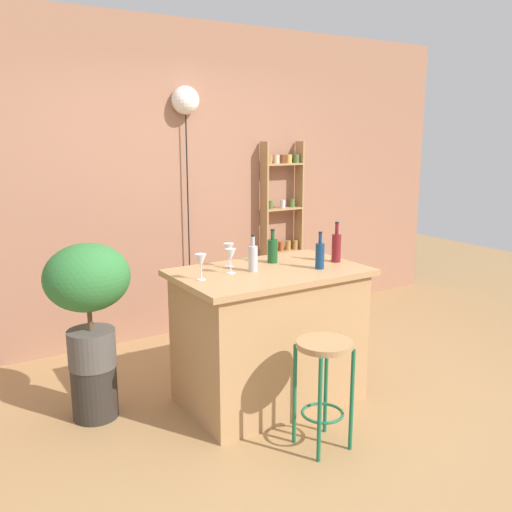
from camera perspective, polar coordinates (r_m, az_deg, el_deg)
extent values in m
plane|color=#A37A4C|center=(3.85, 3.87, -16.00)|extent=(12.00, 12.00, 0.00)
cube|color=#9E6B51|center=(5.11, -8.91, 7.44)|extent=(6.40, 0.10, 2.80)
cube|color=tan|center=(3.88, 1.34, -8.41)|extent=(1.17, 0.73, 0.90)
cube|color=tan|center=(3.74, 1.38, -1.69)|extent=(1.27, 0.79, 0.04)
cylinder|color=#196642|center=(3.25, 6.51, -15.43)|extent=(0.02, 0.02, 0.63)
cylinder|color=#196642|center=(3.39, 9.75, -14.32)|extent=(0.02, 0.02, 0.63)
cylinder|color=#196642|center=(3.42, 3.97, -13.91)|extent=(0.02, 0.02, 0.63)
cylinder|color=#196642|center=(3.55, 7.15, -12.94)|extent=(0.02, 0.02, 0.63)
torus|color=#196642|center=(3.45, 6.80, -15.64)|extent=(0.26, 0.26, 0.02)
cylinder|color=#A87F51|center=(3.27, 7.00, -8.93)|extent=(0.33, 0.33, 0.03)
cube|color=#A87F51|center=(5.49, 0.84, 2.43)|extent=(0.02, 0.13, 1.76)
cube|color=#A87F51|center=(5.73, 4.38, 2.81)|extent=(0.02, 0.13, 1.76)
cube|color=#A87F51|center=(5.76, 2.59, -3.85)|extent=(0.40, 0.13, 0.02)
cylinder|color=gold|center=(5.66, 1.28, -3.61)|extent=(0.06, 0.06, 0.08)
cylinder|color=#4C7033|center=(5.72, 2.08, -3.43)|extent=(0.06, 0.06, 0.08)
cylinder|color=gold|center=(5.76, 3.01, -3.32)|extent=(0.06, 0.06, 0.08)
cylinder|color=#AD7A38|center=(5.82, 3.81, -3.17)|extent=(0.06, 0.06, 0.08)
cube|color=#A87F51|center=(5.65, 2.63, 0.43)|extent=(0.40, 0.13, 0.02)
cylinder|color=#994C23|center=(5.55, 1.35, 0.82)|extent=(0.06, 0.06, 0.10)
cylinder|color=#994C23|center=(5.59, 1.96, 0.91)|extent=(0.06, 0.06, 0.10)
cylinder|color=#994C23|center=(5.65, 2.57, 1.01)|extent=(0.06, 0.06, 0.10)
cylinder|color=#AD7A38|center=(5.69, 3.29, 1.10)|extent=(0.06, 0.06, 0.10)
cylinder|color=#AD7A38|center=(5.73, 4.04, 1.17)|extent=(0.06, 0.06, 0.10)
cube|color=#A87F51|center=(5.57, 2.67, 4.84)|extent=(0.40, 0.13, 0.02)
cylinder|color=#4C7033|center=(5.50, 1.50, 5.27)|extent=(0.05, 0.05, 0.08)
cylinder|color=silver|center=(5.56, 2.75, 5.34)|extent=(0.05, 0.05, 0.08)
cylinder|color=#4C7033|center=(5.65, 3.73, 5.43)|extent=(0.05, 0.05, 0.08)
cube|color=#A87F51|center=(5.53, 2.72, 9.35)|extent=(0.40, 0.13, 0.02)
cylinder|color=#AD7A38|center=(5.44, 1.35, 9.84)|extent=(0.06, 0.06, 0.08)
cylinder|color=beige|center=(5.49, 2.10, 9.86)|extent=(0.06, 0.06, 0.08)
cylinder|color=brown|center=(5.52, 2.72, 9.87)|extent=(0.06, 0.06, 0.08)
cylinder|color=gold|center=(5.58, 3.36, 9.88)|extent=(0.06, 0.06, 0.08)
cylinder|color=#4C7033|center=(5.63, 4.18, 9.90)|extent=(0.06, 0.06, 0.08)
cylinder|color=#2D2823|center=(3.90, -16.15, -13.14)|extent=(0.29, 0.29, 0.35)
cylinder|color=#514C47|center=(3.79, -16.42, -9.03)|extent=(0.30, 0.30, 0.25)
cylinder|color=brown|center=(3.72, -16.61, -6.12)|extent=(0.03, 0.03, 0.16)
ellipsoid|color=#2D7033|center=(3.65, -16.87, -2.10)|extent=(0.54, 0.49, 0.43)
cylinder|color=#B2B2B7|center=(3.67, -0.31, -0.28)|extent=(0.06, 0.06, 0.17)
cylinder|color=#B2B2B7|center=(3.65, -0.31, 1.51)|extent=(0.02, 0.02, 0.07)
cylinder|color=black|center=(3.64, -0.31, 2.11)|extent=(0.03, 0.03, 0.01)
cylinder|color=navy|center=(3.77, 6.54, -0.01)|extent=(0.06, 0.06, 0.17)
cylinder|color=navy|center=(3.75, 6.59, 1.79)|extent=(0.02, 0.02, 0.07)
cylinder|color=black|center=(3.74, 6.60, 2.39)|extent=(0.03, 0.03, 0.01)
cylinder|color=#194C23|center=(3.93, 1.70, 0.49)|extent=(0.07, 0.07, 0.16)
cylinder|color=#194C23|center=(3.90, 1.71, 2.12)|extent=(0.03, 0.03, 0.06)
cylinder|color=black|center=(3.90, 1.72, 2.66)|extent=(0.03, 0.03, 0.01)
cylinder|color=maroon|center=(3.99, 8.20, 0.80)|extent=(0.07, 0.07, 0.20)
cylinder|color=maroon|center=(3.96, 8.26, 2.75)|extent=(0.02, 0.02, 0.08)
cylinder|color=black|center=(3.95, 8.28, 3.39)|extent=(0.03, 0.03, 0.01)
cylinder|color=silver|center=(3.82, -2.79, -1.08)|extent=(0.06, 0.06, 0.00)
cylinder|color=silver|center=(3.81, -2.79, -0.50)|extent=(0.01, 0.01, 0.08)
cone|color=silver|center=(3.79, -2.81, 0.68)|extent=(0.07, 0.07, 0.08)
cylinder|color=silver|center=(3.64, -2.60, -1.75)|extent=(0.06, 0.06, 0.00)
cylinder|color=silver|center=(3.63, -2.60, -1.15)|extent=(0.01, 0.01, 0.08)
cone|color=silver|center=(3.61, -2.61, 0.09)|extent=(0.07, 0.07, 0.08)
cylinder|color=silver|center=(3.50, -5.63, -2.39)|extent=(0.06, 0.06, 0.00)
cylinder|color=silver|center=(3.49, -5.64, -1.76)|extent=(0.01, 0.01, 0.08)
cone|color=silver|center=(3.47, -5.67, -0.48)|extent=(0.07, 0.07, 0.08)
cylinder|color=black|center=(5.10, -6.92, 3.60)|extent=(0.01, 0.01, 2.11)
sphere|color=white|center=(5.05, -7.24, 15.51)|extent=(0.24, 0.24, 0.24)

